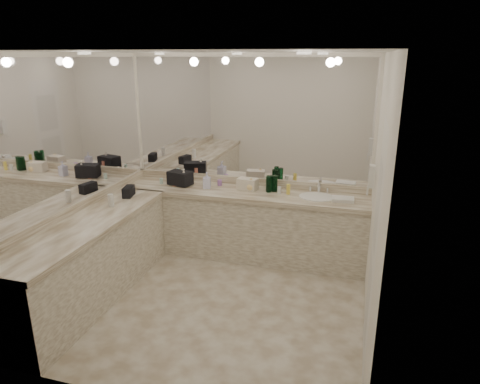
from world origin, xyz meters
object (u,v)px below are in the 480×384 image
(soap_bottle_a, at_px, (184,178))
(soap_bottle_c, at_px, (251,185))
(black_toiletry_bag, at_px, (180,179))
(soap_bottle_b, at_px, (207,180))
(cream_cosmetic_case, at_px, (248,184))
(hand_towel, at_px, (343,199))
(wall_phone, at_px, (372,176))
(sink, at_px, (317,198))

(soap_bottle_a, xyz_separation_m, soap_bottle_c, (0.91, 0.06, -0.04))
(black_toiletry_bag, height_order, soap_bottle_b, soap_bottle_b)
(cream_cosmetic_case, bearing_deg, hand_towel, 2.42)
(wall_phone, xyz_separation_m, cream_cosmetic_case, (-1.51, 0.57, -0.38))
(wall_phone, bearing_deg, black_toiletry_bag, 168.06)
(black_toiletry_bag, relative_size, cream_cosmetic_case, 1.22)
(black_toiletry_bag, xyz_separation_m, soap_bottle_c, (0.98, 0.02, -0.01))
(soap_bottle_a, height_order, soap_bottle_b, soap_bottle_a)
(wall_phone, distance_m, black_toiletry_bag, 2.51)
(wall_phone, bearing_deg, soap_bottle_a, 168.59)
(sink, relative_size, soap_bottle_c, 2.67)
(soap_bottle_a, bearing_deg, sink, 0.79)
(wall_phone, bearing_deg, soap_bottle_c, 159.80)
(cream_cosmetic_case, height_order, soap_bottle_a, soap_bottle_a)
(hand_towel, height_order, soap_bottle_a, soap_bottle_a)
(black_toiletry_bag, distance_m, cream_cosmetic_case, 0.92)
(wall_phone, relative_size, soap_bottle_a, 1.00)
(soap_bottle_b, bearing_deg, wall_phone, -13.27)
(soap_bottle_b, bearing_deg, hand_towel, -1.24)
(hand_towel, relative_size, soap_bottle_c, 1.58)
(cream_cosmetic_case, xyz_separation_m, soap_bottle_b, (-0.53, -0.09, 0.04))
(wall_phone, height_order, black_toiletry_bag, wall_phone)
(sink, height_order, wall_phone, wall_phone)
(cream_cosmetic_case, height_order, soap_bottle_c, soap_bottle_c)
(soap_bottle_b, distance_m, soap_bottle_c, 0.59)
(soap_bottle_a, distance_m, soap_bottle_b, 0.32)
(soap_bottle_b, height_order, soap_bottle_c, soap_bottle_b)
(sink, height_order, soap_bottle_c, soap_bottle_c)
(wall_phone, height_order, soap_bottle_a, wall_phone)
(sink, xyz_separation_m, hand_towel, (0.32, -0.06, 0.03))
(wall_phone, bearing_deg, soap_bottle_b, 166.73)
(sink, distance_m, hand_towel, 0.32)
(hand_towel, xyz_separation_m, soap_bottle_c, (-1.16, 0.09, 0.06))
(sink, bearing_deg, hand_towel, -10.37)
(cream_cosmetic_case, height_order, hand_towel, cream_cosmetic_case)
(wall_phone, distance_m, soap_bottle_b, 2.12)
(cream_cosmetic_case, relative_size, soap_bottle_c, 1.53)
(wall_phone, relative_size, hand_towel, 0.92)
(wall_phone, distance_m, soap_bottle_a, 2.43)
(soap_bottle_a, bearing_deg, black_toiletry_bag, 152.45)
(sink, xyz_separation_m, soap_bottle_a, (-1.75, -0.02, 0.12))
(hand_towel, height_order, soap_bottle_c, soap_bottle_c)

